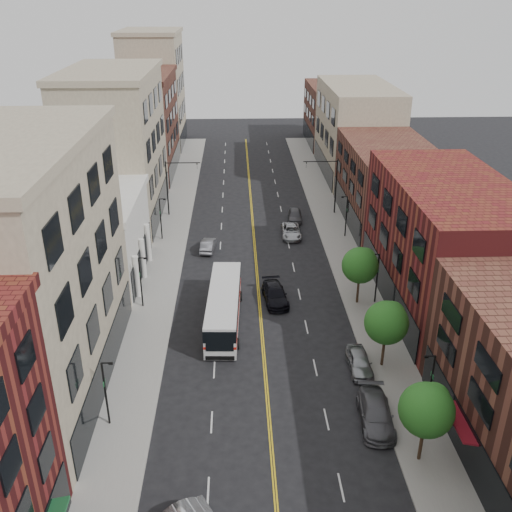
{
  "coord_description": "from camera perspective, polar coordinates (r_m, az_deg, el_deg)",
  "views": [
    {
      "loc": [
        -2.04,
        -22.92,
        27.21
      ],
      "look_at": [
        -0.33,
        24.34,
        5.0
      ],
      "focal_mm": 40.0,
      "sensor_mm": 36.0,
      "label": 1
    }
  ],
  "objects": [
    {
      "name": "car_parked_far",
      "position": [
        46.1,
        10.3,
        -10.38
      ],
      "size": [
        1.73,
        4.28,
        1.46
      ],
      "primitive_type": "imported",
      "rotation": [
        0.0,
        0.0,
        0.0
      ],
      "color": "#9B9DA2",
      "rests_on": "ground"
    },
    {
      "name": "sidewalk_right",
      "position": [
        65.09,
        8.78,
        0.2
      ],
      "size": [
        4.0,
        110.0,
        0.15
      ],
      "primitive_type": "cube",
      "color": "gray",
      "rests_on": "ground"
    },
    {
      "name": "lamp_r_3",
      "position": [
        68.67,
        8.99,
        4.17
      ],
      "size": [
        0.81,
        0.55,
        5.05
      ],
      "color": "black",
      "rests_on": "sidewalk_right"
    },
    {
      "name": "bldg_r_far_c",
      "position": [
        112.68,
        7.92,
        13.82
      ],
      "size": [
        10.0,
        18.0,
        11.0
      ],
      "primitive_type": "cube",
      "color": "#5A2D24",
      "rests_on": "ground"
    },
    {
      "name": "car_lane_b",
      "position": [
        69.01,
        3.55,
        2.5
      ],
      "size": [
        2.32,
        4.94,
        1.37
      ],
      "primitive_type": "imported",
      "rotation": [
        0.0,
        0.0,
        -0.01
      ],
      "color": "#B2B5BA",
      "rests_on": "ground"
    },
    {
      "name": "car_lane_a",
      "position": [
        54.57,
        1.91,
        -3.87
      ],
      "size": [
        2.66,
        5.36,
        1.5
      ],
      "primitive_type": "imported",
      "rotation": [
        0.0,
        0.0,
        0.11
      ],
      "color": "black",
      "rests_on": "ground"
    },
    {
      "name": "tree_r_3",
      "position": [
        53.59,
        10.45,
        -0.81
      ],
      "size": [
        3.4,
        3.4,
        5.59
      ],
      "color": "black",
      "rests_on": "sidewalk_right"
    },
    {
      "name": "lamp_l_2",
      "position": [
        53.56,
        -11.43,
        -2.3
      ],
      "size": [
        0.81,
        0.55,
        5.05
      ],
      "color": "black",
      "rests_on": "sidewalk_left"
    },
    {
      "name": "bldg_l_white",
      "position": [
        60.58,
        -16.21,
        1.58
      ],
      "size": [
        10.0,
        14.0,
        8.0
      ],
      "primitive_type": "cube",
      "color": "silver",
      "rests_on": "ground"
    },
    {
      "name": "tree_r_1",
      "position": [
        37.31,
        16.79,
        -14.36
      ],
      "size": [
        3.4,
        3.4,
        5.59
      ],
      "color": "black",
      "rests_on": "sidewalk_right"
    },
    {
      "name": "lamp_l_1",
      "position": [
        40.29,
        -14.79,
        -12.82
      ],
      "size": [
        0.81,
        0.55,
        5.05
      ],
      "color": "black",
      "rests_on": "sidewalk_left"
    },
    {
      "name": "lamp_r_1",
      "position": [
        41.38,
        17.04,
        -12.0
      ],
      "size": [
        0.81,
        0.55,
        5.05
      ],
      "color": "black",
      "rests_on": "sidewalk_right"
    },
    {
      "name": "city_bus",
      "position": [
        50.72,
        -3.23,
        -4.93
      ],
      "size": [
        3.31,
        12.26,
        3.13
      ],
      "rotation": [
        0.0,
        0.0,
        -0.04
      ],
      "color": "silver",
      "rests_on": "ground"
    },
    {
      "name": "tree_r_2",
      "position": [
        45.08,
        13.01,
        -6.37
      ],
      "size": [
        3.4,
        3.4,
        5.59
      ],
      "color": "black",
      "rests_on": "sidewalk_right"
    },
    {
      "name": "bldg_r_far_a",
      "position": [
        73.95,
        13.05,
        7.02
      ],
      "size": [
        10.0,
        20.0,
        10.0
      ],
      "primitive_type": "cube",
      "color": "#5A2D24",
      "rests_on": "ground"
    },
    {
      "name": "sidewalk_left",
      "position": [
        64.46,
        -8.97,
        -0.07
      ],
      "size": [
        4.0,
        110.0,
        0.15
      ],
      "primitive_type": "cube",
      "color": "gray",
      "rests_on": "ground"
    },
    {
      "name": "car_lane_c",
      "position": [
        73.86,
        3.9,
        4.09
      ],
      "size": [
        2.05,
        4.42,
        1.47
      ],
      "primitive_type": "imported",
      "rotation": [
        0.0,
        0.0,
        -0.08
      ],
      "color": "#444347",
      "rests_on": "ground"
    },
    {
      "name": "bldg_r_far_b",
      "position": [
        93.16,
        10.0,
        12.26
      ],
      "size": [
        10.0,
        22.0,
        14.0
      ],
      "primitive_type": "cube",
      "color": "gray",
      "rests_on": "ground"
    },
    {
      "name": "signal_mast_left",
      "position": [
        74.88,
        -8.35,
        7.35
      ],
      "size": [
        4.49,
        0.18,
        7.2
      ],
      "color": "black",
      "rests_on": "sidewalk_left"
    },
    {
      "name": "signal_mast_right",
      "position": [
        75.43,
        7.48,
        7.54
      ],
      "size": [
        4.49,
        0.18,
        7.2
      ],
      "color": "black",
      "rests_on": "sidewalk_right"
    },
    {
      "name": "bldg_r_mid",
      "position": [
        54.9,
        18.4,
        1.07
      ],
      "size": [
        10.0,
        22.0,
        12.0
      ],
      "primitive_type": "cube",
      "color": "maroon",
      "rests_on": "ground"
    },
    {
      "name": "car_lane_behind",
      "position": [
        65.31,
        -4.84,
        1.09
      ],
      "size": [
        1.78,
        4.18,
        1.34
      ],
      "primitive_type": "imported",
      "rotation": [
        0.0,
        0.0,
        3.05
      ],
      "color": "#4E4E53",
      "rests_on": "ground"
    },
    {
      "name": "bldg_l_far_c",
      "position": [
        111.28,
        -10.17,
        15.89
      ],
      "size": [
        10.0,
        16.0,
        20.0
      ],
      "primitive_type": "cube",
      "color": "gray",
      "rests_on": "ground"
    },
    {
      "name": "bldg_l_tanoffice",
      "position": [
        42.96,
        -22.24,
        -1.94
      ],
      "size": [
        10.0,
        22.0,
        18.0
      ],
      "primitive_type": "cube",
      "color": "gray",
      "rests_on": "ground"
    },
    {
      "name": "lamp_l_3",
      "position": [
        68.02,
        -9.49,
        3.92
      ],
      "size": [
        0.81,
        0.55,
        5.05
      ],
      "color": "black",
      "rests_on": "sidewalk_left"
    },
    {
      "name": "car_parked_mid",
      "position": [
        41.4,
        11.89,
        -15.17
      ],
      "size": [
        2.55,
        5.53,
        1.57
      ],
      "primitive_type": "imported",
      "rotation": [
        0.0,
        0.0,
        -0.07
      ],
      "color": "#505055",
      "rests_on": "ground"
    },
    {
      "name": "bldg_l_far_a",
      "position": [
        74.73,
        -13.78,
        10.34
      ],
      "size": [
        10.0,
        20.0,
        18.0
      ],
      "primitive_type": "cube",
      "color": "gray",
      "rests_on": "ground"
    },
    {
      "name": "lamp_r_2",
      "position": [
        54.39,
        11.98,
        -1.91
      ],
      "size": [
        0.81,
        0.55,
        5.05
      ],
      "color": "black",
      "rests_on": "sidewalk_right"
    },
    {
      "name": "bldg_l_far_b",
      "position": [
        94.23,
        -11.44,
        12.6
      ],
      "size": [
        10.0,
        20.0,
        15.0
      ],
      "primitive_type": "cube",
      "color": "#5A2D24",
      "rests_on": "ground"
    }
  ]
}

